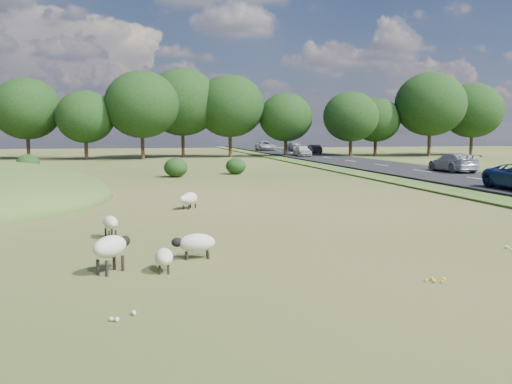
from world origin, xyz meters
TOP-DOWN VIEW (x-y plane):
  - ground at (0.00, 20.00)m, footprint 160.00×160.00m
  - road at (20.00, 30.00)m, footprint 8.00×150.00m
  - treeline at (-1.06, 55.44)m, footprint 96.28×14.66m
  - shrubs at (-3.43, 28.02)m, footprint 18.48×8.74m
  - sheep_0 at (-0.49, 6.78)m, footprint 1.06×1.28m
  - sheep_1 at (-3.38, -4.44)m, footprint 1.08×1.28m
  - sheep_2 at (-2.12, -4.60)m, footprint 0.49×1.03m
  - sheep_3 at (-1.20, -3.31)m, footprint 1.20×0.54m
  - sheep_4 at (-3.62, 0.26)m, footprint 0.66×1.06m
  - car_0 at (18.10, 73.95)m, footprint 2.51×5.44m
  - car_2 at (21.90, 59.43)m, footprint 1.38×3.96m
  - car_4 at (21.90, 22.60)m, footprint 2.09×5.14m
  - car_5 at (18.10, 52.15)m, footprint 1.66×4.14m
  - car_7 at (21.90, 70.17)m, footprint 2.07×5.10m

SIDE VIEW (x-z plane):
  - ground at x=0.00m, z-range 0.00..0.00m
  - road at x=20.00m, z-range 0.00..0.25m
  - sheep_2 at x=-2.12m, z-range 0.08..0.67m
  - sheep_3 at x=-1.20m, z-range 0.09..0.78m
  - sheep_0 at x=-0.49m, z-range 0.10..0.84m
  - sheep_4 at x=-3.62m, z-range 0.15..0.88m
  - sheep_1 at x=-3.38m, z-range 0.18..1.12m
  - shrubs at x=-3.43m, z-range -0.04..1.51m
  - car_2 at x=21.90m, z-range 0.25..1.56m
  - car_5 at x=18.10m, z-range 0.25..1.66m
  - car_7 at x=21.90m, z-range 0.25..1.73m
  - car_4 at x=21.90m, z-range 0.25..1.74m
  - car_0 at x=18.10m, z-range 0.25..1.76m
  - treeline at x=-1.06m, z-range 0.72..12.41m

